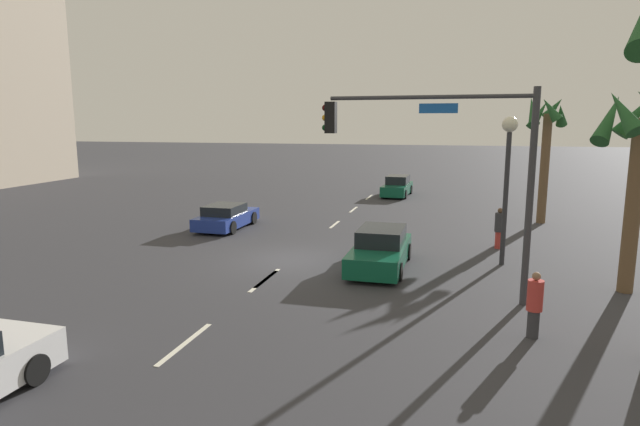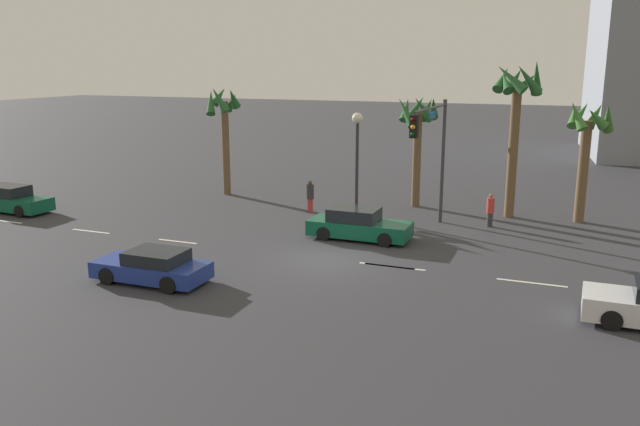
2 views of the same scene
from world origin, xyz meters
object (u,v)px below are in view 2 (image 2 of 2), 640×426
object	(u,v)px
car_0	(358,225)
palm_tree_2	(418,124)
palm_tree_3	(223,117)
traffic_signal	(434,143)
car_3	(11,200)
pedestrian_1	(310,196)
car_1	(153,267)
palm_tree_0	(587,135)
pedestrian_0	(490,210)
streetlamp	(357,143)
palm_tree_1	(517,105)

from	to	relation	value
car_0	palm_tree_2	world-z (taller)	palm_tree_2
palm_tree_3	traffic_signal	bearing A→B (deg)	-17.56
car_3	pedestrian_1	size ratio (longest dim) A/B	2.67
car_1	palm_tree_0	size ratio (longest dim) A/B	0.69
car_3	pedestrian_0	xyz separation A→B (m)	(24.81, 6.28, 0.21)
car_0	streetlamp	world-z (taller)	streetlamp
car_0	car_3	world-z (taller)	car_3
pedestrian_0	palm_tree_2	size ratio (longest dim) A/B	0.26
palm_tree_2	palm_tree_3	size ratio (longest dim) A/B	0.95
car_0	palm_tree_3	xyz separation A→B (m)	(-10.93, 6.87, 4.10)
car_0	car_1	bearing A→B (deg)	-121.28
traffic_signal	car_1	bearing A→B (deg)	-125.99
streetlamp	palm_tree_3	xyz separation A→B (m)	(-9.38, 2.53, 0.87)
streetlamp	palm_tree_1	distance (m)	8.34
pedestrian_0	palm_tree_2	distance (m)	6.76
traffic_signal	palm_tree_2	world-z (taller)	palm_tree_2
palm_tree_2	palm_tree_3	xyz separation A→B (m)	(-11.76, -0.95, 0.08)
traffic_signal	palm_tree_3	xyz separation A→B (m)	(-13.78, 4.36, 0.47)
car_0	palm_tree_0	xyz separation A→B (m)	(9.54, 7.28, 3.79)
traffic_signal	car_0	bearing A→B (deg)	-138.54
pedestrian_1	palm_tree_0	world-z (taller)	palm_tree_0
car_0	pedestrian_1	distance (m)	6.09
car_0	pedestrian_0	xyz separation A→B (m)	(5.37, 4.60, 0.21)
traffic_signal	streetlamp	world-z (taller)	traffic_signal
traffic_signal	streetlamp	xyz separation A→B (m)	(-4.39, 1.83, -0.40)
pedestrian_1	palm_tree_3	world-z (taller)	palm_tree_3
car_0	car_1	size ratio (longest dim) A/B	1.09
pedestrian_0	palm_tree_2	world-z (taller)	palm_tree_2
car_1	palm_tree_3	world-z (taller)	palm_tree_3
pedestrian_1	palm_tree_2	world-z (taller)	palm_tree_2
car_3	pedestrian_1	world-z (taller)	pedestrian_1
streetlamp	palm_tree_3	bearing A→B (deg)	164.93
palm_tree_0	palm_tree_1	bearing A→B (deg)	-175.85
car_0	pedestrian_1	world-z (taller)	pedestrian_1
pedestrian_1	palm_tree_0	size ratio (longest dim) A/B	0.28
car_3	palm_tree_1	world-z (taller)	palm_tree_1
pedestrian_0	pedestrian_1	size ratio (longest dim) A/B	0.97
palm_tree_1	car_0	bearing A→B (deg)	-130.85
traffic_signal	streetlamp	bearing A→B (deg)	157.33
streetlamp	pedestrian_0	xyz separation A→B (m)	(6.92, 0.25, -3.02)
car_0	palm_tree_3	bearing A→B (deg)	147.86
car_0	palm_tree_1	bearing A→B (deg)	49.15
car_1	palm_tree_1	size ratio (longest dim) A/B	0.53
pedestrian_0	palm_tree_2	bearing A→B (deg)	144.64
traffic_signal	palm_tree_3	distance (m)	14.46
car_3	traffic_signal	bearing A→B (deg)	10.67
pedestrian_0	pedestrian_1	world-z (taller)	pedestrian_1
palm_tree_0	pedestrian_0	bearing A→B (deg)	-147.17
streetlamp	palm_tree_2	bearing A→B (deg)	55.68
pedestrian_0	palm_tree_0	bearing A→B (deg)	32.83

